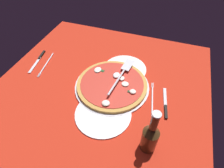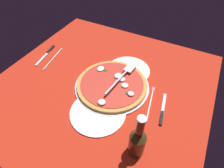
{
  "view_description": "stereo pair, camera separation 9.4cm",
  "coord_description": "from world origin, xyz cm",
  "px_view_note": "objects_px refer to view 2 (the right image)",
  "views": [
    {
      "loc": [
        60.86,
        26.86,
        70.24
      ],
      "look_at": [
        -0.98,
        5.34,
        2.26
      ],
      "focal_mm": 29.94,
      "sensor_mm": 36.0,
      "label": 1
    },
    {
      "loc": [
        57.13,
        35.52,
        70.24
      ],
      "look_at": [
        -0.98,
        5.34,
        2.26
      ],
      "focal_mm": 29.94,
      "sensor_mm": 36.0,
      "label": 2
    }
  ],
  "objects_px": {
    "pizza_server": "(122,76)",
    "beer_bottle": "(137,141)",
    "dinner_plate_right": "(98,112)",
    "place_setting_near": "(50,56)",
    "dinner_plate_left": "(128,70)",
    "place_setting_far": "(156,108)",
    "pizza": "(112,84)"
  },
  "relations": [
    {
      "from": "dinner_plate_right",
      "to": "pizza_server",
      "type": "height_order",
      "value": "pizza_server"
    },
    {
      "from": "pizza_server",
      "to": "dinner_plate_left",
      "type": "bearing_deg",
      "value": 10.16
    },
    {
      "from": "pizza",
      "to": "place_setting_near",
      "type": "xyz_separation_m",
      "value": [
        -0.05,
        -0.45,
        -0.02
      ]
    },
    {
      "from": "dinner_plate_left",
      "to": "place_setting_near",
      "type": "distance_m",
      "value": 0.49
    },
    {
      "from": "pizza_server",
      "to": "beer_bottle",
      "type": "distance_m",
      "value": 0.38
    },
    {
      "from": "dinner_plate_left",
      "to": "place_setting_far",
      "type": "bearing_deg",
      "value": 51.57
    },
    {
      "from": "dinner_plate_right",
      "to": "place_setting_far",
      "type": "distance_m",
      "value": 0.27
    },
    {
      "from": "place_setting_near",
      "to": "place_setting_far",
      "type": "bearing_deg",
      "value": 74.61
    },
    {
      "from": "beer_bottle",
      "to": "dinner_plate_left",
      "type": "bearing_deg",
      "value": -152.6
    },
    {
      "from": "dinner_plate_left",
      "to": "beer_bottle",
      "type": "relative_size",
      "value": 1.06
    },
    {
      "from": "dinner_plate_right",
      "to": "place_setting_near",
      "type": "distance_m",
      "value": 0.52
    },
    {
      "from": "dinner_plate_left",
      "to": "beer_bottle",
      "type": "xyz_separation_m",
      "value": [
        0.41,
        0.21,
        0.08
      ]
    },
    {
      "from": "place_setting_far",
      "to": "dinner_plate_right",
      "type": "bearing_deg",
      "value": 113.03
    },
    {
      "from": "dinner_plate_right",
      "to": "beer_bottle",
      "type": "height_order",
      "value": "beer_bottle"
    },
    {
      "from": "dinner_plate_left",
      "to": "pizza",
      "type": "height_order",
      "value": "pizza"
    },
    {
      "from": "dinner_plate_left",
      "to": "pizza_server",
      "type": "height_order",
      "value": "pizza_server"
    },
    {
      "from": "dinner_plate_right",
      "to": "pizza",
      "type": "distance_m",
      "value": 0.17
    },
    {
      "from": "pizza_server",
      "to": "place_setting_far",
      "type": "relative_size",
      "value": 1.27
    },
    {
      "from": "dinner_plate_left",
      "to": "pizza_server",
      "type": "bearing_deg",
      "value": 3.79
    },
    {
      "from": "dinner_plate_right",
      "to": "place_setting_near",
      "type": "height_order",
      "value": "place_setting_near"
    },
    {
      "from": "beer_bottle",
      "to": "pizza_server",
      "type": "bearing_deg",
      "value": -146.76
    },
    {
      "from": "pizza",
      "to": "beer_bottle",
      "type": "xyz_separation_m",
      "value": [
        0.26,
        0.24,
        0.06
      ]
    },
    {
      "from": "dinner_plate_right",
      "to": "beer_bottle",
      "type": "distance_m",
      "value": 0.25
    },
    {
      "from": "dinner_plate_right",
      "to": "place_setting_near",
      "type": "xyz_separation_m",
      "value": [
        -0.22,
        -0.47,
        -0.0
      ]
    },
    {
      "from": "dinner_plate_right",
      "to": "pizza_server",
      "type": "bearing_deg",
      "value": 176.68
    },
    {
      "from": "dinner_plate_right",
      "to": "pizza",
      "type": "relative_size",
      "value": 0.71
    },
    {
      "from": "dinner_plate_right",
      "to": "place_setting_far",
      "type": "relative_size",
      "value": 1.12
    },
    {
      "from": "place_setting_near",
      "to": "dinner_plate_left",
      "type": "bearing_deg",
      "value": 92.63
    },
    {
      "from": "dinner_plate_left",
      "to": "pizza",
      "type": "bearing_deg",
      "value": -9.23
    },
    {
      "from": "dinner_plate_right",
      "to": "pizza_server",
      "type": "xyz_separation_m",
      "value": [
        -0.23,
        0.01,
        0.04
      ]
    },
    {
      "from": "place_setting_far",
      "to": "beer_bottle",
      "type": "xyz_separation_m",
      "value": [
        0.23,
        -0.01,
        0.08
      ]
    },
    {
      "from": "place_setting_near",
      "to": "beer_bottle",
      "type": "xyz_separation_m",
      "value": [
        0.31,
        0.69,
        0.08
      ]
    }
  ]
}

